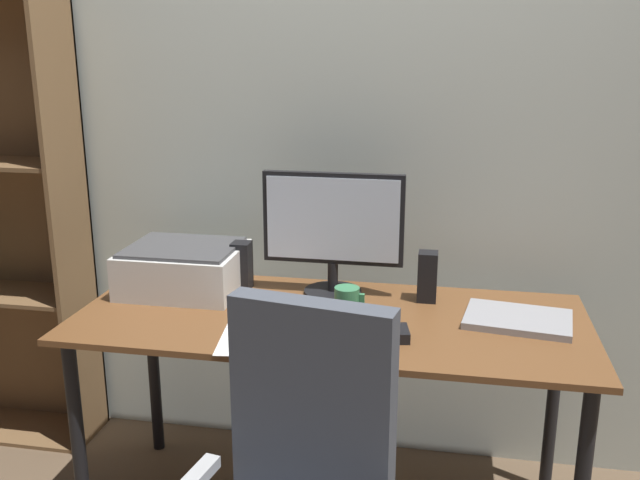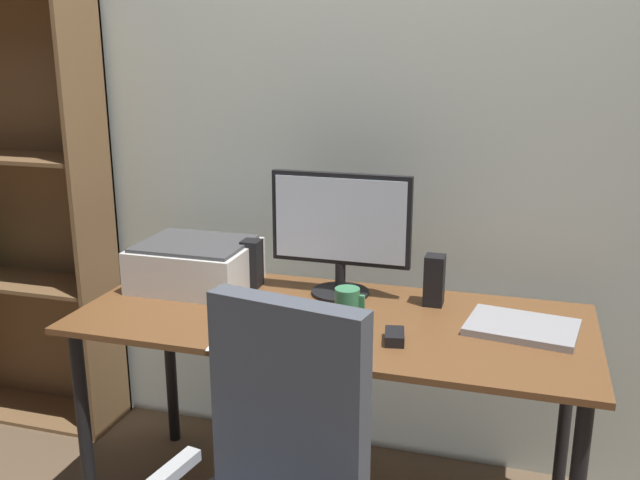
% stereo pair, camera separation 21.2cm
% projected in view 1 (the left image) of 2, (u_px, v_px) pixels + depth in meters
% --- Properties ---
extents(back_wall, '(6.40, 0.10, 2.60)m').
position_uv_depth(back_wall, '(355.00, 122.00, 2.58)').
color(back_wall, beige).
rests_on(back_wall, ground).
extents(desk, '(1.62, 0.70, 0.74)m').
position_uv_depth(desk, '(330.00, 340.00, 2.26)').
color(desk, brown).
rests_on(desk, ground).
extents(monitor, '(0.48, 0.20, 0.42)m').
position_uv_depth(monitor, '(333.00, 226.00, 2.37)').
color(monitor, black).
rests_on(monitor, desk).
extents(keyboard, '(0.29, 0.12, 0.02)m').
position_uv_depth(keyboard, '(315.00, 333.00, 2.08)').
color(keyboard, black).
rests_on(keyboard, desk).
extents(mouse, '(0.07, 0.10, 0.03)m').
position_uv_depth(mouse, '(399.00, 333.00, 2.06)').
color(mouse, black).
rests_on(mouse, desk).
extents(coffee_mug, '(0.09, 0.08, 0.11)m').
position_uv_depth(coffee_mug, '(347.00, 304.00, 2.19)').
color(coffee_mug, '#387F51').
rests_on(coffee_mug, desk).
extents(laptop, '(0.35, 0.27, 0.02)m').
position_uv_depth(laptop, '(518.00, 319.00, 2.18)').
color(laptop, '#99999E').
rests_on(laptop, desk).
extents(speaker_left, '(0.06, 0.07, 0.17)m').
position_uv_depth(speaker_left, '(242.00, 266.00, 2.46)').
color(speaker_left, black).
rests_on(speaker_left, desk).
extents(speaker_right, '(0.06, 0.07, 0.17)m').
position_uv_depth(speaker_right, '(427.00, 277.00, 2.35)').
color(speaker_right, black).
rests_on(speaker_right, desk).
extents(printer, '(0.40, 0.34, 0.16)m').
position_uv_depth(printer, '(184.00, 268.00, 2.45)').
color(printer, silver).
rests_on(printer, desk).
extents(paper_sheet, '(0.25, 0.32, 0.00)m').
position_uv_depth(paper_sheet, '(257.00, 335.00, 2.08)').
color(paper_sheet, white).
rests_on(paper_sheet, desk).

